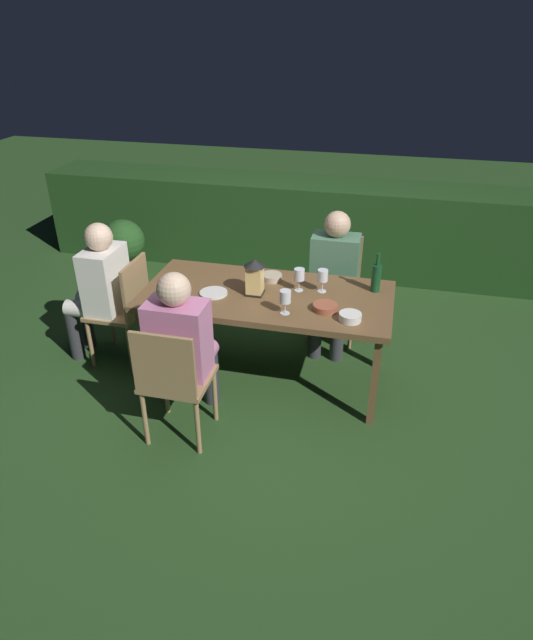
{
  "coord_description": "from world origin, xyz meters",
  "views": [
    {
      "loc": [
        0.82,
        -3.38,
        2.48
      ],
      "look_at": [
        0.0,
        0.0,
        0.51
      ],
      "focal_mm": 30.49,
      "sensor_mm": 36.0,
      "label": 1
    }
  ],
  "objects_px": {
    "wine_glass_c": "(299,276)",
    "potted_plant_by_hedge": "(124,248)",
    "person_in_pink": "(183,342)",
    "plate_b": "(174,301)",
    "lantern_centerpiece": "(255,275)",
    "plate_a": "(214,293)",
    "bowl_salad": "(171,283)",
    "person_in_green": "(333,275)",
    "wine_glass_a": "(285,298)",
    "bowl_olives": "(350,317)",
    "dining_table": "(266,300)",
    "bowl_bread": "(272,277)",
    "green_bottle_on_table": "(376,277)",
    "chair_side_left_a": "(173,379)",
    "bowl_dip": "(325,307)",
    "person_in_cream": "(99,286)",
    "chair_side_right_b": "(335,282)",
    "chair_head_near": "(125,306)",
    "wine_glass_b": "(323,277)"
  },
  "relations": [
    {
      "from": "bowl_olives",
      "to": "chair_side_left_a",
      "type": "bearing_deg",
      "value": -151.08
    },
    {
      "from": "person_in_cream",
      "to": "plate_a",
      "type": "relative_size",
      "value": 5.73
    },
    {
      "from": "dining_table",
      "to": "wine_glass_c",
      "type": "relative_size",
      "value": 10.6
    },
    {
      "from": "person_in_pink",
      "to": "plate_b",
      "type": "xyz_separation_m",
      "value": [
        -0.19,
        0.35,
        0.1
      ]
    },
    {
      "from": "lantern_centerpiece",
      "to": "plate_a",
      "type": "relative_size",
      "value": 1.32
    },
    {
      "from": "wine_glass_c",
      "to": "bowl_salad",
      "type": "relative_size",
      "value": 1.52
    },
    {
      "from": "person_in_pink",
      "to": "bowl_salad",
      "type": "height_order",
      "value": "person_in_pink"
    },
    {
      "from": "dining_table",
      "to": "bowl_olives",
      "type": "relative_size",
      "value": 12.09
    },
    {
      "from": "person_in_green",
      "to": "plate_a",
      "type": "bearing_deg",
      "value": -136.93
    },
    {
      "from": "person_in_pink",
      "to": "potted_plant_by_hedge",
      "type": "distance_m",
      "value": 2.48
    },
    {
      "from": "bowl_bread",
      "to": "potted_plant_by_hedge",
      "type": "xyz_separation_m",
      "value": [
        -1.83,
        1.14,
        -0.38
      ]
    },
    {
      "from": "person_in_green",
      "to": "potted_plant_by_hedge",
      "type": "distance_m",
      "value": 2.39
    },
    {
      "from": "chair_head_near",
      "to": "potted_plant_by_hedge",
      "type": "xyz_separation_m",
      "value": [
        -0.7,
        1.37,
        -0.12
      ]
    },
    {
      "from": "wine_glass_c",
      "to": "potted_plant_by_hedge",
      "type": "xyz_separation_m",
      "value": [
        -2.06,
        1.27,
        -0.48
      ]
    },
    {
      "from": "green_bottle_on_table",
      "to": "wine_glass_b",
      "type": "distance_m",
      "value": 0.38
    },
    {
      "from": "person_in_pink",
      "to": "wine_glass_a",
      "type": "bearing_deg",
      "value": 31.6
    },
    {
      "from": "chair_side_left_a",
      "to": "wine_glass_a",
      "type": "relative_size",
      "value": 5.15
    },
    {
      "from": "wine_glass_a",
      "to": "wine_glass_b",
      "type": "bearing_deg",
      "value": 63.74
    },
    {
      "from": "bowl_salad",
      "to": "bowl_olives",
      "type": "bearing_deg",
      "value": -8.63
    },
    {
      "from": "chair_side_left_a",
      "to": "bowl_olives",
      "type": "xyz_separation_m",
      "value": [
        1.03,
        0.57,
        0.27
      ]
    },
    {
      "from": "dining_table",
      "to": "plate_b",
      "type": "distance_m",
      "value": 0.66
    },
    {
      "from": "person_in_pink",
      "to": "wine_glass_b",
      "type": "bearing_deg",
      "value": 43.78
    },
    {
      "from": "bowl_olives",
      "to": "potted_plant_by_hedge",
      "type": "xyz_separation_m",
      "value": [
        -2.47,
        1.63,
        -0.39
      ]
    },
    {
      "from": "dining_table",
      "to": "person_in_pink",
      "type": "distance_m",
      "value": 0.74
    },
    {
      "from": "plate_a",
      "to": "bowl_bread",
      "type": "distance_m",
      "value": 0.48
    },
    {
      "from": "bowl_olives",
      "to": "person_in_pink",
      "type": "bearing_deg",
      "value": -160.11
    },
    {
      "from": "green_bottle_on_table",
      "to": "wine_glass_c",
      "type": "relative_size",
      "value": 1.72
    },
    {
      "from": "chair_head_near",
      "to": "lantern_centerpiece",
      "type": "distance_m",
      "value": 1.14
    },
    {
      "from": "plate_b",
      "to": "bowl_dip",
      "type": "relative_size",
      "value": 1.42
    },
    {
      "from": "wine_glass_a",
      "to": "bowl_olives",
      "type": "height_order",
      "value": "wine_glass_a"
    },
    {
      "from": "person_in_pink",
      "to": "potted_plant_by_hedge",
      "type": "bearing_deg",
      "value": 125.88
    },
    {
      "from": "dining_table",
      "to": "potted_plant_by_hedge",
      "type": "distance_m",
      "value": 2.32
    },
    {
      "from": "chair_side_left_a",
      "to": "lantern_centerpiece",
      "type": "relative_size",
      "value": 3.28
    },
    {
      "from": "person_in_pink",
      "to": "wine_glass_c",
      "type": "height_order",
      "value": "person_in_pink"
    },
    {
      "from": "plate_a",
      "to": "person_in_pink",
      "type": "bearing_deg",
      "value": -93.87
    },
    {
      "from": "plate_b",
      "to": "bowl_salad",
      "type": "height_order",
      "value": "bowl_salad"
    },
    {
      "from": "chair_side_right_b",
      "to": "green_bottle_on_table",
      "type": "distance_m",
      "value": 0.77
    },
    {
      "from": "wine_glass_a",
      "to": "bowl_olives",
      "type": "xyz_separation_m",
      "value": [
        0.43,
        0.01,
        -0.09
      ]
    },
    {
      "from": "lantern_centerpiece",
      "to": "wine_glass_a",
      "type": "relative_size",
      "value": 1.57
    },
    {
      "from": "plate_a",
      "to": "potted_plant_by_hedge",
      "type": "relative_size",
      "value": 0.3
    },
    {
      "from": "chair_side_left_a",
      "to": "person_in_green",
      "type": "bearing_deg",
      "value": 60.85
    },
    {
      "from": "dining_table",
      "to": "bowl_bread",
      "type": "bearing_deg",
      "value": 94.27
    },
    {
      "from": "chair_head_near",
      "to": "person_in_cream",
      "type": "distance_m",
      "value": 0.25
    },
    {
      "from": "person_in_cream",
      "to": "plate_a",
      "type": "bearing_deg",
      "value": -5.59
    },
    {
      "from": "chair_head_near",
      "to": "bowl_dip",
      "type": "distance_m",
      "value": 1.62
    },
    {
      "from": "dining_table",
      "to": "person_in_cream",
      "type": "bearing_deg",
      "value": 180.0
    },
    {
      "from": "lantern_centerpiece",
      "to": "bowl_bread",
      "type": "relative_size",
      "value": 1.68
    },
    {
      "from": "person_in_pink",
      "to": "person_in_cream",
      "type": "bearing_deg",
      "value": 146.29
    },
    {
      "from": "potted_plant_by_hedge",
      "to": "person_in_cream",
      "type": "bearing_deg",
      "value": -69.66
    },
    {
      "from": "wine_glass_a",
      "to": "bowl_dip",
      "type": "relative_size",
      "value": 1.01
    }
  ]
}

